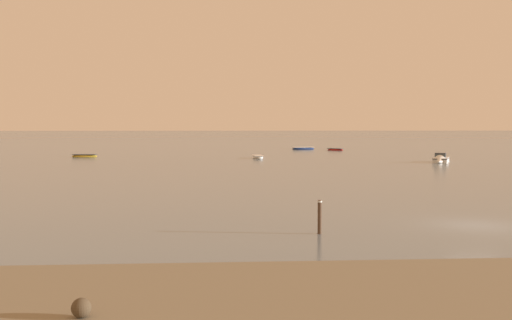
{
  "coord_description": "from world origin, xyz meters",
  "views": [
    {
      "loc": [
        -12.99,
        -29.09,
        5.07
      ],
      "look_at": [
        -8.18,
        41.91,
        0.78
      ],
      "focal_mm": 42.5,
      "sensor_mm": 36.0,
      "label": 1
    }
  ],
  "objects": [
    {
      "name": "rowboat_moored_0",
      "position": [
        -32.7,
        63.81,
        0.16
      ],
      "size": [
        3.91,
        1.6,
        0.6
      ],
      "rotation": [
        0.0,
        0.0,
        6.2
      ],
      "color": "gold",
      "rests_on": "ground"
    },
    {
      "name": "rowboat_moored_3",
      "position": [
        9.69,
        83.91,
        0.14
      ],
      "size": [
        3.21,
        3.07,
        0.52
      ],
      "rotation": [
        0.0,
        0.0,
        5.54
      ],
      "color": "red",
      "rests_on": "ground"
    },
    {
      "name": "rowboat_moored_1",
      "position": [
        -6.76,
        58.62,
        0.17
      ],
      "size": [
        1.62,
        4.12,
        0.64
      ],
      "rotation": [
        0.0,
        0.0,
        4.77
      ],
      "color": "white",
      "rests_on": "ground"
    },
    {
      "name": "motorboat_moored_0",
      "position": [
        16.2,
        47.46,
        0.29
      ],
      "size": [
        3.74,
        5.28,
        1.91
      ],
      "rotation": [
        0.0,
        0.0,
        4.26
      ],
      "color": "white",
      "rests_on": "ground"
    },
    {
      "name": "ground_plane",
      "position": [
        0.0,
        0.0,
        0.0
      ],
      "size": [
        800.0,
        800.0,
        0.0
      ],
      "primitive_type": "plane",
      "color": "slate"
    },
    {
      "name": "tidal_rock_left",
      "position": [
        -16.36,
        -13.89,
        0.45
      ],
      "size": [
        0.5,
        0.5,
        0.5
      ],
      "primitive_type": "sphere",
      "color": "#493A28",
      "rests_on": "mudflat_shore"
    },
    {
      "name": "mooring_post_near",
      "position": [
        -8.21,
        -1.77,
        0.75
      ],
      "size": [
        0.22,
        0.22,
        1.73
      ],
      "color": "#483323",
      "rests_on": "ground"
    },
    {
      "name": "rowboat_moored_2",
      "position": [
        4.21,
        88.19,
        0.19
      ],
      "size": [
        4.73,
        2.48,
        0.71
      ],
      "rotation": [
        0.0,
        0.0,
        0.22
      ],
      "color": "navy",
      "rests_on": "ground"
    }
  ]
}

